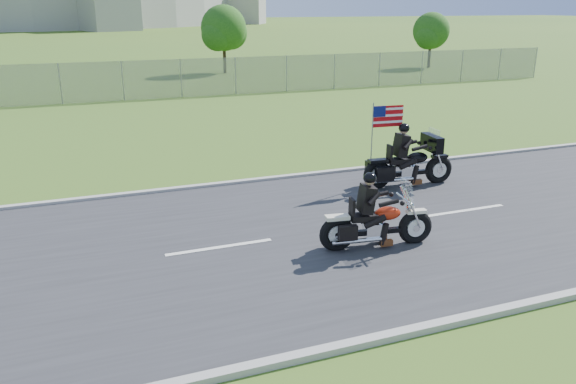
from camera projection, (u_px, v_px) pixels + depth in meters
name	position (u px, v px, depth m)	size (l,w,h in m)	color
ground	(310.00, 236.00, 12.05)	(420.00, 420.00, 0.00)	#395D1D
road	(310.00, 235.00, 12.04)	(120.00, 8.00, 0.04)	#28282B
curb_north	(254.00, 181.00, 15.62)	(120.00, 0.18, 0.12)	#9E9B93
curb_south	(415.00, 331.00, 8.44)	(120.00, 0.18, 0.12)	#9E9B93
fence	(60.00, 84.00, 27.78)	(60.00, 0.03, 2.00)	gray
tree_fence_near	(224.00, 30.00, 39.77)	(3.52, 3.28, 4.75)	#382316
tree_fence_far	(431.00, 33.00, 43.49)	(3.08, 2.87, 4.20)	#382316
motorcycle_lead	(375.00, 224.00, 11.28)	(2.41, 0.80, 1.62)	black
motorcycle_follow	(408.00, 165.00, 15.11)	(2.64, 0.88, 2.20)	black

